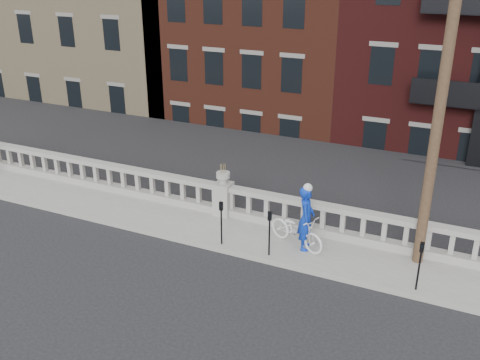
# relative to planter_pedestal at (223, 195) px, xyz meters

# --- Properties ---
(ground) EXTENTS (120.00, 120.00, 0.00)m
(ground) POSITION_rel_planter_pedestal_xyz_m (0.00, -3.95, -0.83)
(ground) COLOR black
(ground) RESTS_ON ground
(sidewalk) EXTENTS (32.00, 2.20, 0.15)m
(sidewalk) POSITION_rel_planter_pedestal_xyz_m (0.00, -0.95, -0.76)
(sidewalk) COLOR gray
(sidewalk) RESTS_ON ground
(balustrade) EXTENTS (28.00, 0.34, 1.03)m
(balustrade) POSITION_rel_planter_pedestal_xyz_m (0.00, 0.00, -0.19)
(balustrade) COLOR gray
(balustrade) RESTS_ON sidewalk
(planter_pedestal) EXTENTS (0.55, 0.55, 1.76)m
(planter_pedestal) POSITION_rel_planter_pedestal_xyz_m (0.00, 0.00, 0.00)
(planter_pedestal) COLOR gray
(planter_pedestal) RESTS_ON sidewalk
(lower_level) EXTENTS (80.00, 44.00, 20.80)m
(lower_level) POSITION_rel_planter_pedestal_xyz_m (0.56, 19.09, 1.80)
(lower_level) COLOR #605E59
(lower_level) RESTS_ON ground
(utility_pole) EXTENTS (1.60, 0.28, 10.00)m
(utility_pole) POSITION_rel_planter_pedestal_xyz_m (6.20, -0.35, 4.41)
(utility_pole) COLOR #422D1E
(utility_pole) RESTS_ON sidewalk
(parking_meter_b) EXTENTS (0.10, 0.09, 1.36)m
(parking_meter_b) POSITION_rel_planter_pedestal_xyz_m (0.84, -1.80, 0.17)
(parking_meter_b) COLOR black
(parking_meter_b) RESTS_ON sidewalk
(parking_meter_c) EXTENTS (0.10, 0.09, 1.36)m
(parking_meter_c) POSITION_rel_planter_pedestal_xyz_m (2.34, -1.80, 0.17)
(parking_meter_c) COLOR black
(parking_meter_c) RESTS_ON sidewalk
(parking_meter_d) EXTENTS (0.10, 0.09, 1.36)m
(parking_meter_d) POSITION_rel_planter_pedestal_xyz_m (6.37, -1.80, 0.17)
(parking_meter_d) COLOR black
(parking_meter_d) RESTS_ON sidewalk
(bicycle) EXTENTS (2.02, 1.31, 1.00)m
(bicycle) POSITION_rel_planter_pedestal_xyz_m (2.86, -0.95, -0.18)
(bicycle) COLOR white
(bicycle) RESTS_ON sidewalk
(cyclist) EXTENTS (0.60, 0.78, 1.91)m
(cyclist) POSITION_rel_planter_pedestal_xyz_m (3.13, -0.98, 0.28)
(cyclist) COLOR #0B2DAF
(cyclist) RESTS_ON sidewalk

